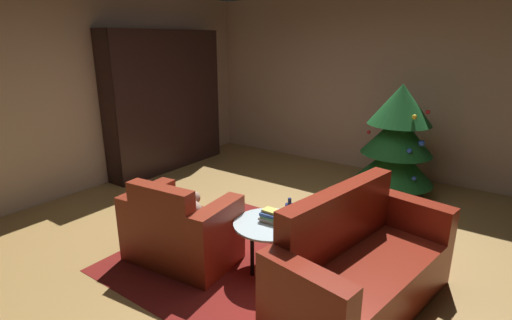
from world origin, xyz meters
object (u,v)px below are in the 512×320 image
bookshelf_unit (172,103)px  couch_red (360,271)px  coffee_table (270,228)px  decorated_tree (397,139)px  armchair_red (180,231)px  bottle_on_table (289,212)px  book_stack_on_table (272,216)px

bookshelf_unit → couch_red: (3.90, -1.70, -0.73)m
coffee_table → decorated_tree: decorated_tree is taller
bookshelf_unit → coffee_table: 3.52m
armchair_red → bottle_on_table: (0.91, 0.49, 0.26)m
coffee_table → bottle_on_table: bottle_on_table is taller
coffee_table → book_stack_on_table: bearing=102.4°
coffee_table → decorated_tree: (0.34, 2.56, 0.35)m
decorated_tree → bookshelf_unit: bearing=-165.3°
coffee_table → bookshelf_unit: bearing=151.0°
armchair_red → coffee_table: armchair_red is taller
decorated_tree → coffee_table: bearing=-97.5°
book_stack_on_table → decorated_tree: (0.35, 2.52, 0.25)m
bookshelf_unit → decorated_tree: size_ratio=1.45×
bottle_on_table → decorated_tree: decorated_tree is taller
couch_red → decorated_tree: size_ratio=1.19×
bookshelf_unit → coffee_table: (3.03, -1.68, -0.63)m
bookshelf_unit → armchair_red: (2.24, -2.03, -0.75)m
couch_red → book_stack_on_table: bearing=176.1°
couch_red → armchair_red: bearing=-168.7°
couch_red → bottle_on_table: 0.80m
armchair_red → book_stack_on_table: armchair_red is taller
bookshelf_unit → armchair_red: bearing=-42.2°
book_stack_on_table → decorated_tree: 2.56m
armchair_red → decorated_tree: 3.16m
armchair_red → book_stack_on_table: bearing=26.3°
bookshelf_unit → decorated_tree: bookshelf_unit is taller
bookshelf_unit → coffee_table: bearing=-29.0°
couch_red → decorated_tree: (-0.53, 2.58, 0.46)m
armchair_red → bottle_on_table: 1.07m
armchair_red → book_stack_on_table: size_ratio=4.94×
couch_red → bottle_on_table: size_ratio=8.13×
bookshelf_unit → book_stack_on_table: bookshelf_unit is taller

